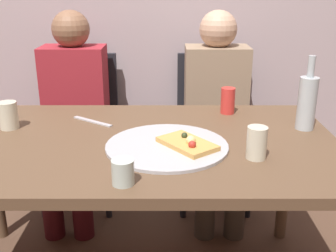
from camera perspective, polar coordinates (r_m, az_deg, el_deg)
The scene contains 13 objects.
dining_table at distance 1.65m, azimuth -5.01°, elevation -4.14°, with size 1.64×0.93×0.73m.
pizza_tray at distance 1.54m, azimuth -0.01°, elevation -2.80°, with size 0.46×0.46×0.01m, color #ADADB2.
pizza_slice_last at distance 1.52m, azimuth 2.89°, elevation -2.43°, with size 0.24×0.25×0.05m.
wine_bottle at distance 1.79m, azimuth 18.97°, elevation 3.23°, with size 0.08×0.08×0.31m.
tumbler_far at distance 1.85m, azimuth -21.23°, elevation 1.42°, with size 0.08×0.08×0.12m, color beige.
wine_glass at distance 1.46m, azimuth 12.40°, elevation -2.31°, with size 0.07×0.07×0.12m, color beige.
short_glass at distance 1.27m, azimuth -6.17°, elevation -6.40°, with size 0.07×0.07×0.08m, color #B7C6BC.
soda_can at distance 1.94m, azimuth 8.48°, elevation 3.51°, with size 0.07×0.07×0.12m, color red.
table_knife at distance 1.84m, azimuth -10.33°, elevation 0.64°, with size 0.22×0.02×0.01m, color #B7B7BC.
chair_left at distance 2.56m, azimuth -12.01°, elevation 0.87°, with size 0.44×0.44×0.90m.
chair_right at distance 2.52m, azimuth 6.49°, elevation 0.87°, with size 0.44×0.44×0.90m.
guest_in_sweater at distance 2.38m, azimuth -12.95°, elevation 2.60°, with size 0.36×0.56×1.17m.
guest_in_beanie at distance 2.34m, azimuth 7.00°, elevation 2.63°, with size 0.36×0.56×1.17m.
Camera 1 is at (0.15, -1.50, 1.32)m, focal length 43.72 mm.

